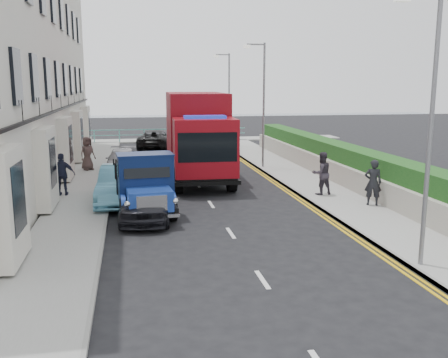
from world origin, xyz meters
TOP-DOWN VIEW (x-y plane):
  - ground at (0.00, 0.00)m, footprint 120.00×120.00m
  - pavement_west at (-5.20, 9.00)m, footprint 2.40×38.00m
  - pavement_east at (5.30, 9.00)m, footprint 2.60×38.00m
  - promenade at (0.00, 29.00)m, footprint 30.00×2.50m
  - sea_plane at (0.00, 60.00)m, footprint 120.00×120.00m
  - garden_east at (7.21, 9.00)m, footprint 1.45×28.00m
  - seafront_railing at (0.00, 28.20)m, footprint 13.00×0.08m
  - lamp_near at (4.18, -2.00)m, footprint 1.23×0.18m
  - lamp_mid at (4.18, 14.00)m, footprint 1.23×0.18m
  - lamp_far at (4.18, 24.00)m, footprint 1.23×0.18m
  - bedford_lorry at (-2.64, 4.59)m, footprint 2.31×5.04m
  - red_lorry at (0.23, 11.60)m, footprint 3.10×8.37m
  - parked_car_front at (-2.60, 4.33)m, footprint 2.20×4.43m
  - parked_car_mid at (-3.56, 7.00)m, footprint 1.96×4.71m
  - parked_car_rear at (-3.60, 14.36)m, footprint 1.85×4.29m
  - seafront_car_left at (-1.31, 24.75)m, footprint 3.00×5.16m
  - seafront_car_right at (2.95, 20.00)m, footprint 3.21×5.10m
  - pedestrian_east_near at (6.10, 4.27)m, footprint 0.77×0.63m
  - pedestrian_east_far at (4.85, 6.46)m, footprint 0.99×0.83m
  - pedestrian_west_near at (-6.00, 8.32)m, footprint 1.06×0.46m
  - pedestrian_west_far at (-5.46, 14.67)m, footprint 1.06×1.01m

SIDE VIEW (x-z plane):
  - ground at x=0.00m, z-range 0.00..0.00m
  - sea_plane at x=0.00m, z-range 0.00..0.00m
  - pavement_west at x=-5.20m, z-range 0.00..0.12m
  - pavement_east at x=5.30m, z-range 0.00..0.12m
  - promenade at x=0.00m, z-range 0.00..0.12m
  - seafront_railing at x=0.00m, z-range 0.03..1.14m
  - parked_car_rear at x=-3.60m, z-range 0.00..1.23m
  - seafront_car_left at x=-1.31m, z-range 0.00..1.35m
  - parked_car_front at x=-2.60m, z-range 0.00..1.45m
  - parked_car_mid at x=-3.56m, z-range 0.00..1.52m
  - seafront_car_right at x=2.95m, z-range 0.00..1.62m
  - garden_east at x=7.21m, z-range 0.02..1.77m
  - pedestrian_west_near at x=-6.00m, z-range 0.12..1.92m
  - pedestrian_east_near at x=6.10m, z-range 0.12..1.92m
  - pedestrian_west_far at x=-5.46m, z-range 0.12..1.95m
  - pedestrian_east_far at x=4.85m, z-range 0.12..1.95m
  - bedford_lorry at x=-2.64m, z-range -0.09..2.23m
  - red_lorry at x=0.23m, z-range 0.14..4.47m
  - lamp_near at x=4.18m, z-range 0.50..7.50m
  - lamp_mid at x=4.18m, z-range 0.50..7.50m
  - lamp_far at x=4.18m, z-range 0.50..7.50m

